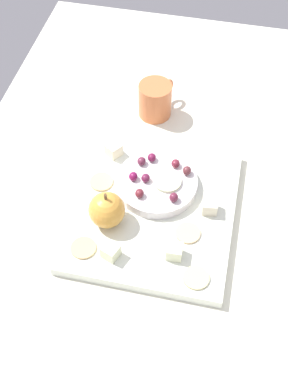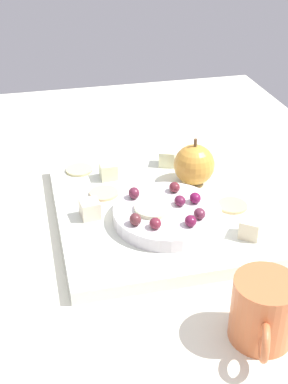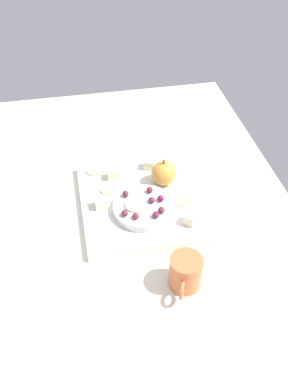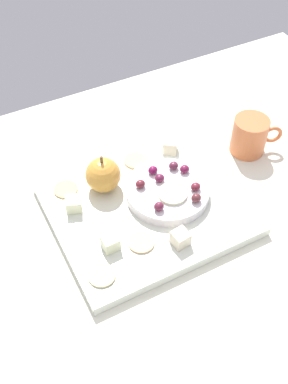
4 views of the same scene
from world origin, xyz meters
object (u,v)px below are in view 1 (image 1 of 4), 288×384
Objects in this scene: grape_3 at (174,197)px; grape_6 at (152,157)px; platter at (154,209)px; apple_whole at (107,210)px; cheese_cube_3 at (174,251)px; grape_0 at (146,178)px; grape_7 at (140,193)px; cracker_3 at (196,278)px; cheese_cube_1 at (210,206)px; grape_5 at (175,163)px; cup at (155,100)px; cracker_1 at (188,233)px; grape_2 at (133,176)px; grape_1 at (142,161)px; cheese_cube_2 at (111,251)px; grape_4 at (187,171)px; cracker_0 at (101,182)px; apple_slice_0 at (167,181)px; cheese_cube_0 at (114,150)px; cracker_2 at (83,248)px; serving_dish at (157,183)px.

grape_6 is (-8.51, -5.77, -0.10)cm from grape_3.
apple_whole is (4.90, -7.48, 4.20)cm from platter.
cheese_cube_3 is 1.49× the size of grape_3.
grape_0 is 1.00× the size of grape_7.
cheese_cube_1 is at bearing 179.21° from cracker_3.
cup is at bearing -157.30° from grape_5.
cracker_1 is at bearing 91.13° from apple_whole.
grape_2 is 1.00× the size of grape_7.
grape_1 is 0.18× the size of cup.
cheese_cube_3 is 0.60× the size of cracker_3.
grape_5 reaches higher than cheese_cube_2.
grape_4 reaches higher than cheese_cube_3.
cracker_1 is 16.78cm from grape_1.
cheese_cube_2 is at bearing -59.31° from cracker_1.
cheese_cube_3 is 1.49× the size of grape_6.
grape_1 reaches higher than cracker_0.
grape_3 is at bearing 25.97° from apple_slice_0.
grape_1 is 8.76cm from grape_4.
cheese_cube_0 is at bearing -130.66° from grape_0.
cracker_1 is 14.66cm from grape_2.
platter is 7.50× the size of cracker_3.
apple_slice_0 is at bearing 143.83° from cracker_2.
serving_dish is at bearing 57.83° from cheese_cube_0.
cheese_cube_3 is 5.69cm from cracker_3.
cheese_cube_2 is at bearing -27.12° from grape_4.
platter is 5.95cm from grape_0.
grape_1 is at bearing -82.56° from grape_5.
cheese_cube_0 is 12.96cm from grape_7.
cheese_cube_2 reaches higher than cracker_3.
cracker_2 is 17.33cm from grape_0.
cup reaches higher than grape_6.
apple_slice_0 is (-3.27, -8.34, 0.96)cm from cheese_cube_1.
grape_3 reaches higher than apple_slice_0.
cheese_cube_1 is 0.60× the size of cracker_1.
grape_5 is 1.00× the size of grape_6.
grape_4 is at bearing 27.50° from cup.
grape_0 is (-15.70, 2.58, 1.37)cm from cheese_cube_2.
cheese_cube_3 is 1.49× the size of grape_2.
cracker_1 is at bearing 162.01° from cheese_cube_3.
grape_3 reaches higher than cheese_cube_2.
apple_whole reaches higher than cracker_0.
cracker_2 is at bearing -31.82° from grape_7.
platter is at bearing 73.43° from cracker_0.
apple_slice_0 is at bearing 39.62° from grape_6.
grape_4 reaches higher than cracker_0.
cup reaches higher than cheese_cube_2.
platter is 3.36× the size of cup.
grape_5 reaches higher than cheese_cube_1.
apple_whole is 2.45× the size of cheese_cube_0.
serving_dish is 11.91cm from apple_whole.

